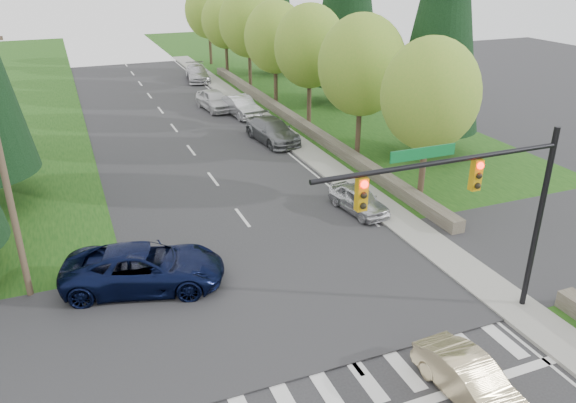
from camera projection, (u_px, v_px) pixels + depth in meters
grass_east at (416, 156)px, 35.66m from camera, size 14.00×110.00×0.06m
cross_street at (303, 298)px, 21.06m from camera, size 120.00×8.00×0.10m
sidewalk_east at (315, 157)px, 35.25m from camera, size 1.80×80.00×0.13m
curb_east at (303, 159)px, 34.96m from camera, size 0.20×80.00×0.13m
stone_wall_north at (292, 118)px, 42.49m from camera, size 0.70×40.00×0.70m
traffic_signal at (478, 192)px, 17.56m from camera, size 8.70×0.37×6.80m
utility_pole at (3, 168)px, 19.10m from camera, size 1.60×0.24×10.00m
decid_tree_0 at (430, 94)px, 27.01m from camera, size 4.80×4.80×8.37m
decid_tree_1 at (362, 65)px, 32.90m from camera, size 5.20×5.20×8.80m
decid_tree_2 at (310, 46)px, 38.70m from camera, size 5.00×5.00×8.82m
decid_tree_3 at (275, 37)px, 44.77m from camera, size 5.00×5.00×8.55m
decid_tree_4 at (249, 23)px, 50.57m from camera, size 5.40×5.40×9.18m
decid_tree_5 at (225, 21)px, 56.65m from camera, size 4.80×4.80×8.30m
decid_tree_6 at (208, 11)px, 62.48m from camera, size 5.20×5.20×8.86m
sedan_champagne at (471, 381)px, 16.07m from camera, size 1.60×3.93×1.27m
suv_navy at (144, 268)px, 21.43m from camera, size 6.60×4.34×1.69m
parked_car_a at (359, 199)px, 27.83m from camera, size 1.98×3.92×1.28m
parked_car_b at (272, 131)px, 38.11m from camera, size 2.73×5.55×1.55m
parked_car_c at (241, 106)px, 44.08m from camera, size 2.18×4.89×1.56m
parked_car_d at (214, 100)px, 45.88m from camera, size 2.44×4.95×1.62m
parked_car_e at (198, 73)px, 56.23m from camera, size 2.80×5.54×1.54m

